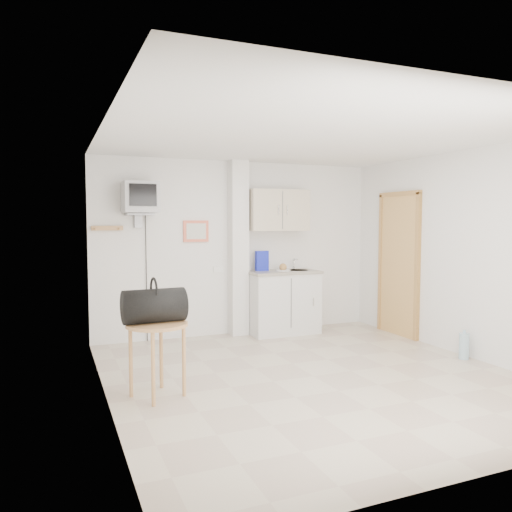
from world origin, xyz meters
name	(u,v)px	position (x,y,z in m)	size (l,w,h in m)	color
ground	(314,376)	(0.00, 0.00, 0.00)	(4.50, 4.50, 0.00)	beige
room_envelope	(330,231)	(0.24, 0.09, 1.54)	(4.24, 4.54, 2.55)	white
kitchenette	(281,278)	(0.57, 2.00, 0.80)	(1.03, 0.58, 2.10)	silver
crt_television	(140,198)	(-1.45, 2.02, 1.94)	(0.44, 0.45, 2.15)	slate
round_table	(157,334)	(-1.65, 0.02, 0.59)	(0.57, 0.57, 0.70)	tan
duffel_bag	(154,305)	(-1.67, 0.05, 0.86)	(0.59, 0.34, 0.42)	black
water_bottle	(464,346)	(1.98, -0.10, 0.16)	(0.12, 0.12, 0.35)	#99BDCE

